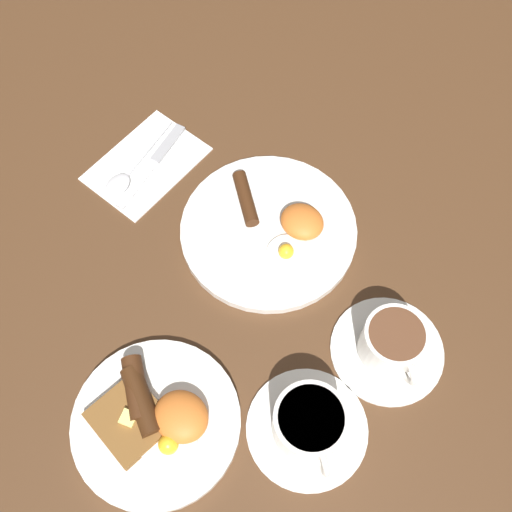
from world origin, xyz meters
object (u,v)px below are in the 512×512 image
object	(u,v)px
breakfast_plate_far	(156,419)
teacup_far	(309,425)
breakfast_plate_near	(271,229)
spoon	(124,177)
teacup_near	(391,344)
knife	(155,160)

from	to	relation	value
breakfast_plate_far	teacup_far	world-z (taller)	teacup_far
breakfast_plate_near	spoon	world-z (taller)	breakfast_plate_near
breakfast_plate_near	breakfast_plate_far	size ratio (longest dim) A/B	1.21
teacup_near	knife	size ratio (longest dim) A/B	0.86
breakfast_plate_near	breakfast_plate_far	bearing A→B (deg)	98.42
knife	spoon	distance (m)	0.06
breakfast_plate_far	spoon	distance (m)	0.40
teacup_near	knife	distance (m)	0.49
breakfast_plate_near	spoon	size ratio (longest dim) A/B	1.54
breakfast_plate_far	teacup_far	distance (m)	0.20
teacup_near	breakfast_plate_near	bearing A→B (deg)	-13.42
breakfast_plate_near	knife	distance (m)	0.23
knife	teacup_near	bearing A→B (deg)	75.97
breakfast_plate_far	knife	distance (m)	0.43
breakfast_plate_near	knife	bearing A→B (deg)	1.95
spoon	breakfast_plate_near	bearing A→B (deg)	97.93
teacup_near	spoon	world-z (taller)	teacup_near
breakfast_plate_far	teacup_far	xyz separation A→B (m)	(-0.17, -0.11, 0.02)
teacup_near	knife	world-z (taller)	teacup_near
breakfast_plate_near	knife	size ratio (longest dim) A/B	1.47
teacup_far	breakfast_plate_far	bearing A→B (deg)	33.60
breakfast_plate_far	teacup_near	xyz separation A→B (m)	(-0.20, -0.27, 0.02)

